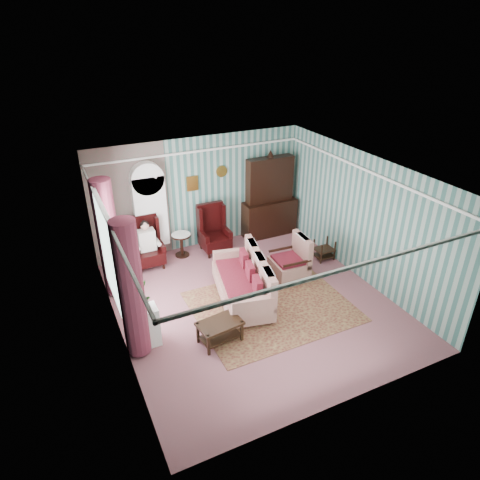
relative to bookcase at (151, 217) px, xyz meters
name	(u,v)px	position (x,y,z in m)	size (l,w,h in m)	color
floor	(252,303)	(1.35, -2.84, -1.12)	(6.00, 6.00, 0.00)	#8E5359
room_shell	(221,220)	(0.73, -2.66, 0.89)	(5.53, 6.02, 2.91)	#396860
bookcase	(151,217)	(0.00, 0.00, 0.00)	(0.80, 0.28, 2.24)	white
dresser_hutch	(270,195)	(3.25, -0.12, 0.06)	(1.50, 0.56, 2.36)	black
wingback_left	(147,243)	(-0.25, -0.39, -0.50)	(0.76, 0.80, 1.25)	black
wingback_right	(215,230)	(1.50, -0.39, -0.50)	(0.76, 0.80, 1.25)	black
seated_woman	(147,245)	(-0.25, -0.39, -0.53)	(0.44, 0.40, 1.18)	silver
round_side_table	(182,245)	(0.65, -0.24, -0.82)	(0.50, 0.50, 0.60)	black
nest_table	(324,249)	(3.82, -1.94, -0.85)	(0.45, 0.38, 0.54)	black
plant_stand	(144,327)	(-1.05, -3.14, -0.72)	(0.55, 0.35, 0.80)	white
rug	(272,306)	(1.65, -3.14, -1.11)	(3.20, 2.60, 0.01)	#4D2019
sofa	(242,278)	(1.19, -2.64, -0.56)	(2.11, 1.07, 1.13)	beige
floral_armchair	(289,258)	(2.56, -2.32, -0.60)	(0.85, 0.71, 1.05)	beige
coffee_table	(220,332)	(0.24, -3.67, -0.90)	(0.81, 0.51, 0.44)	black
potted_plant_a	(139,305)	(-1.10, -3.28, -0.10)	(0.39, 0.34, 0.43)	#1A561E
potted_plant_b	(140,293)	(-1.01, -2.99, -0.07)	(0.28, 0.23, 0.51)	#174816
potted_plant_c	(134,299)	(-1.13, -3.04, -0.14)	(0.20, 0.20, 0.36)	#174A19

